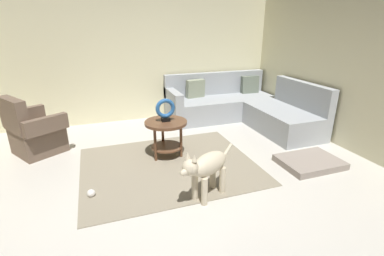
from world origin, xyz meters
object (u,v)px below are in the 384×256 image
(armchair, at_px, (34,133))
(dog_toy_ball, at_px, (91,193))
(sectional_couch, at_px, (242,108))
(side_table, at_px, (166,129))
(torus_sculpture, at_px, (165,110))
(dog_bed_mat, at_px, (310,162))
(dog, at_px, (207,167))

(armchair, distance_m, dog_toy_ball, 1.69)
(sectional_couch, relative_size, side_table, 3.75)
(sectional_couch, bearing_deg, torus_sculpture, -150.39)
(sectional_couch, bearing_deg, armchair, -175.88)
(side_table, bearing_deg, armchair, 157.41)
(sectional_couch, distance_m, torus_sculpture, 2.09)
(dog_bed_mat, xyz_separation_m, dog_toy_ball, (-2.84, 0.20, 0.00))
(dog, distance_m, dog_toy_ball, 1.33)
(sectional_couch, bearing_deg, dog_toy_ball, -148.48)
(armchair, bearing_deg, sectional_couch, 61.66)
(torus_sculpture, relative_size, dog, 0.42)
(dog_bed_mat, bearing_deg, sectional_couch, 89.84)
(side_table, xyz_separation_m, dog_toy_ball, (-1.06, -0.73, -0.37))
(dog_bed_mat, relative_size, dog_toy_ball, 8.80)
(armchair, bearing_deg, dog_bed_mat, 32.43)
(torus_sculpture, bearing_deg, sectional_couch, 29.61)
(side_table, xyz_separation_m, dog, (0.15, -1.17, -0.04))
(side_table, height_order, dog, dog)
(side_table, relative_size, dog_toy_ball, 6.60)
(dog, relative_size, dog_toy_ball, 8.52)
(armchair, xyz_separation_m, dog_bed_mat, (3.59, -1.68, -0.28))
(sectional_couch, relative_size, armchair, 2.26)
(armchair, bearing_deg, torus_sculpture, 34.95)
(armchair, bearing_deg, dog, 13.07)
(armchair, bearing_deg, dog_toy_ball, -5.76)
(side_table, height_order, torus_sculpture, torus_sculpture)
(sectional_couch, height_order, dog_toy_ball, sectional_couch)
(torus_sculpture, bearing_deg, armchair, 157.41)
(torus_sculpture, xyz_separation_m, dog_toy_ball, (-1.06, -0.73, -0.67))
(dog_bed_mat, xyz_separation_m, dog, (-1.63, -0.24, 0.33))
(armchair, height_order, dog, armchair)
(dog, bearing_deg, armchair, 17.86)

